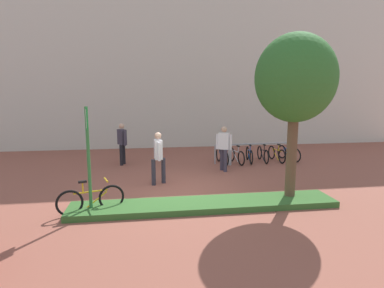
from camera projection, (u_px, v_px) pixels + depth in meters
name	position (u px, v px, depth m)	size (l,w,h in m)	color
ground_plane	(180.00, 191.00, 10.05)	(60.00, 60.00, 0.00)	brown
building_facade	(162.00, 54.00, 17.41)	(28.00, 1.20, 10.00)	beige
planter_strip	(205.00, 205.00, 8.59)	(7.00, 1.10, 0.16)	#336028
tree_sidewalk	(295.00, 79.00, 8.58)	(2.13, 2.13, 4.55)	brown
parking_sign_post	(88.00, 145.00, 7.89)	(0.11, 0.36, 2.68)	#2D7238
bike_at_sign	(91.00, 199.00, 8.18)	(1.62, 0.60, 0.86)	black
bike_rack_cluster	(256.00, 154.00, 14.03)	(3.75, 1.76, 0.83)	#99999E
bollard_steel	(230.00, 154.00, 13.45)	(0.16, 0.16, 0.90)	#ADADB2
person_suited_navy	(122.00, 141.00, 13.43)	(0.41, 0.54, 1.72)	black
person_casual_tan	(158.00, 155.00, 10.60)	(0.47, 0.61, 1.72)	#2D2D38
person_shirt_white	(224.00, 146.00, 12.36)	(0.56, 0.39, 1.72)	#383342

